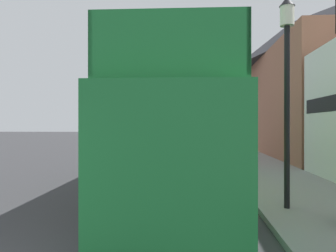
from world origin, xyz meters
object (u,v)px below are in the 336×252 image
(tour_bus, at_px, (177,135))
(lamp_post_second, at_px, (231,104))
(parked_car_ahead_of_bus, at_px, (200,148))
(lamp_post_nearest, at_px, (287,63))

(tour_bus, bearing_deg, lamp_post_second, 69.28)
(parked_car_ahead_of_bus, distance_m, lamp_post_second, 3.49)
(lamp_post_second, bearing_deg, tour_bus, -109.20)
(lamp_post_nearest, xyz_separation_m, lamp_post_second, (-0.22, 9.48, -0.34))
(tour_bus, relative_size, lamp_post_second, 2.61)
(parked_car_ahead_of_bus, bearing_deg, lamp_post_nearest, -78.92)
(parked_car_ahead_of_bus, bearing_deg, tour_bus, -93.39)
(tour_bus, distance_m, lamp_post_second, 7.58)
(tour_bus, height_order, lamp_post_second, lamp_post_second)
(parked_car_ahead_of_bus, relative_size, lamp_post_nearest, 0.91)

